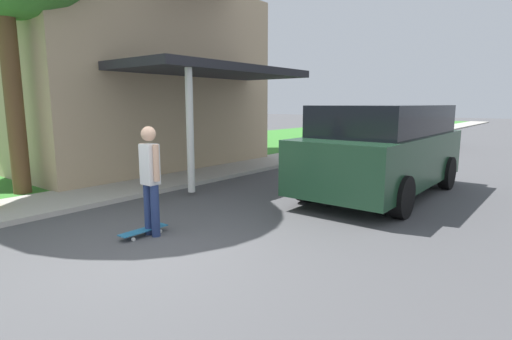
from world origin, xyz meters
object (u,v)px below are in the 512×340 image
object	(u,v)px
car_down_street	(417,133)
skateboard	(144,231)
suv_parked	(384,148)
skateboarder	(150,176)

from	to	relation	value
car_down_street	skateboard	size ratio (longest dim) A/B	5.47
skateboard	suv_parked	bearing A→B (deg)	70.42
skateboarder	skateboard	xyz separation A→B (m)	(-0.09, -0.10, -0.86)
skateboarder	skateboard	size ratio (longest dim) A/B	2.11
suv_parked	skateboard	size ratio (longest dim) A/B	6.39
suv_parked	skateboarder	distance (m)	5.26
car_down_street	skateboard	distance (m)	16.30
car_down_street	skateboard	bearing A→B (deg)	-87.12
car_down_street	skateboarder	size ratio (longest dim) A/B	2.60
car_down_street	skateboard	xyz separation A→B (m)	(0.82, -16.27, -0.54)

